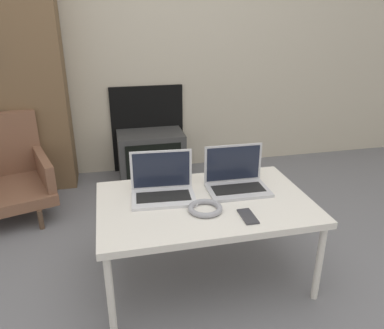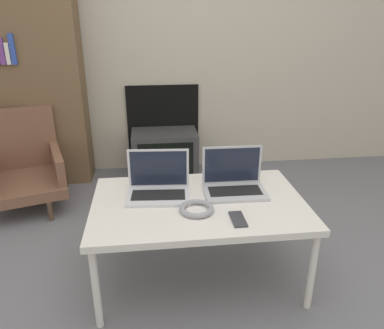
% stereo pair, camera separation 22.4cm
% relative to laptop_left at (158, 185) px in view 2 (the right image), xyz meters
% --- Properties ---
extents(ground_plane, '(14.00, 14.00, 0.00)m').
position_rel_laptop_left_xyz_m(ground_plane, '(0.21, -0.44, -0.53)').
color(ground_plane, slate).
extents(wall_back, '(7.00, 0.08, 2.60)m').
position_rel_laptop_left_xyz_m(wall_back, '(0.21, 1.60, 0.75)').
color(wall_back, '#B7AD99').
rests_on(wall_back, ground_plane).
extents(table, '(1.13, 0.73, 0.48)m').
position_rel_laptop_left_xyz_m(table, '(0.21, -0.11, -0.09)').
color(table, silver).
rests_on(table, ground_plane).
extents(laptop_left, '(0.36, 0.25, 0.24)m').
position_rel_laptop_left_xyz_m(laptop_left, '(0.00, 0.00, 0.00)').
color(laptop_left, silver).
rests_on(laptop_left, table).
extents(laptop_right, '(0.34, 0.23, 0.24)m').
position_rel_laptop_left_xyz_m(laptop_right, '(0.42, 0.00, 0.00)').
color(laptop_right, '#B2B2B7').
rests_on(laptop_right, table).
extents(headphones, '(0.18, 0.18, 0.03)m').
position_rel_laptop_left_xyz_m(headphones, '(0.18, -0.21, -0.04)').
color(headphones, gray).
rests_on(headphones, table).
extents(phone, '(0.07, 0.15, 0.01)m').
position_rel_laptop_left_xyz_m(phone, '(0.37, -0.32, -0.05)').
color(phone, '#333338').
rests_on(phone, table).
extents(tv, '(0.59, 0.38, 0.42)m').
position_rel_laptop_left_xyz_m(tv, '(0.10, 1.36, -0.32)').
color(tv, '#383838').
rests_on(tv, ground_plane).
extents(armchair, '(0.73, 0.79, 0.71)m').
position_rel_laptop_left_xyz_m(armchair, '(-1.04, 1.00, -0.22)').
color(armchair, brown).
rests_on(armchair, ground_plane).
extents(bookshelf, '(0.75, 0.32, 1.89)m').
position_rel_laptop_left_xyz_m(bookshelf, '(-0.95, 1.40, 0.41)').
color(bookshelf, brown).
rests_on(bookshelf, ground_plane).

